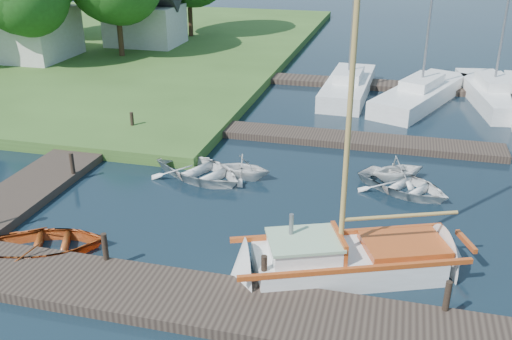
% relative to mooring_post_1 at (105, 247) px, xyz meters
% --- Properties ---
extents(ground, '(160.00, 160.00, 0.00)m').
position_rel_mooring_post_1_xyz_m(ground, '(3.00, 5.00, -0.70)').
color(ground, black).
rests_on(ground, ground).
extents(near_dock, '(18.00, 2.20, 0.30)m').
position_rel_mooring_post_1_xyz_m(near_dock, '(3.00, -1.00, -0.55)').
color(near_dock, '#2C221C').
rests_on(near_dock, ground).
extents(left_dock, '(2.20, 18.00, 0.30)m').
position_rel_mooring_post_1_xyz_m(left_dock, '(-5.00, 7.00, -0.55)').
color(left_dock, '#2C221C').
rests_on(left_dock, ground).
extents(far_dock, '(14.00, 1.60, 0.30)m').
position_rel_mooring_post_1_xyz_m(far_dock, '(5.00, 11.50, -0.55)').
color(far_dock, '#2C221C').
rests_on(far_dock, ground).
extents(pontoon, '(30.00, 1.60, 0.30)m').
position_rel_mooring_post_1_xyz_m(pontoon, '(13.00, 21.00, -0.55)').
color(pontoon, '#2C221C').
rests_on(pontoon, ground).
extents(mooring_post_1, '(0.16, 0.16, 0.80)m').
position_rel_mooring_post_1_xyz_m(mooring_post_1, '(0.00, 0.00, 0.00)').
color(mooring_post_1, black).
rests_on(mooring_post_1, near_dock).
extents(mooring_post_2, '(0.16, 0.16, 0.80)m').
position_rel_mooring_post_1_xyz_m(mooring_post_2, '(4.50, 0.00, 0.00)').
color(mooring_post_2, black).
rests_on(mooring_post_2, near_dock).
extents(mooring_post_3, '(0.16, 0.16, 0.80)m').
position_rel_mooring_post_1_xyz_m(mooring_post_3, '(9.00, 0.00, 0.00)').
color(mooring_post_3, black).
rests_on(mooring_post_3, near_dock).
extents(mooring_post_4, '(0.16, 0.16, 0.80)m').
position_rel_mooring_post_1_xyz_m(mooring_post_4, '(-4.00, 5.00, 0.00)').
color(mooring_post_4, black).
rests_on(mooring_post_4, left_dock).
extents(mooring_post_5, '(0.16, 0.16, 0.80)m').
position_rel_mooring_post_1_xyz_m(mooring_post_5, '(-4.00, 10.00, 0.00)').
color(mooring_post_5, black).
rests_on(mooring_post_5, left_dock).
extents(sailboat, '(7.36, 4.50, 9.83)m').
position_rel_mooring_post_1_xyz_m(sailboat, '(6.62, 1.47, -0.36)').
color(sailboat, silver).
rests_on(sailboat, ground).
extents(dinghy, '(4.28, 3.76, 0.74)m').
position_rel_mooring_post_1_xyz_m(dinghy, '(-2.16, 0.30, -0.33)').
color(dinghy, '#983515').
rests_on(dinghy, ground).
extents(tender_a, '(4.61, 4.11, 0.79)m').
position_rel_mooring_post_1_xyz_m(tender_a, '(0.47, 6.44, -0.31)').
color(tender_a, silver).
rests_on(tender_a, ground).
extents(tender_b, '(2.15, 1.91, 1.04)m').
position_rel_mooring_post_1_xyz_m(tender_b, '(2.09, 6.80, -0.18)').
color(tender_b, silver).
rests_on(tender_b, ground).
extents(tender_c, '(4.18, 3.84, 0.71)m').
position_rel_mooring_post_1_xyz_m(tender_c, '(7.92, 7.11, -0.35)').
color(tender_c, silver).
rests_on(tender_c, ground).
extents(tender_d, '(2.71, 2.61, 1.10)m').
position_rel_mooring_post_1_xyz_m(tender_d, '(7.67, 8.00, -0.15)').
color(tender_d, silver).
rests_on(tender_d, ground).
extents(marina_boat_1, '(2.46, 7.75, 9.90)m').
position_rel_mooring_post_1_xyz_m(marina_boat_1, '(4.66, 19.01, -0.14)').
color(marina_boat_1, silver).
rests_on(marina_boat_1, ground).
extents(marina_boat_2, '(5.22, 8.61, 11.57)m').
position_rel_mooring_post_1_xyz_m(marina_boat_2, '(8.55, 18.41, -0.13)').
color(marina_boat_2, silver).
rests_on(marina_boat_2, ground).
extents(marina_boat_3, '(3.41, 8.20, 12.96)m').
position_rel_mooring_post_1_xyz_m(marina_boat_3, '(12.24, 19.43, -0.11)').
color(marina_boat_3, silver).
rests_on(marina_boat_3, ground).
extents(house_a, '(6.30, 5.00, 6.29)m').
position_rel_mooring_post_1_xyz_m(house_a, '(-17.00, 21.00, 2.26)').
color(house_a, beige).
rests_on(house_a, shore).
extents(house_c, '(5.25, 4.00, 5.28)m').
position_rel_mooring_post_1_xyz_m(house_c, '(-11.00, 27.00, 1.88)').
color(house_c, beige).
rests_on(house_c, shore).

